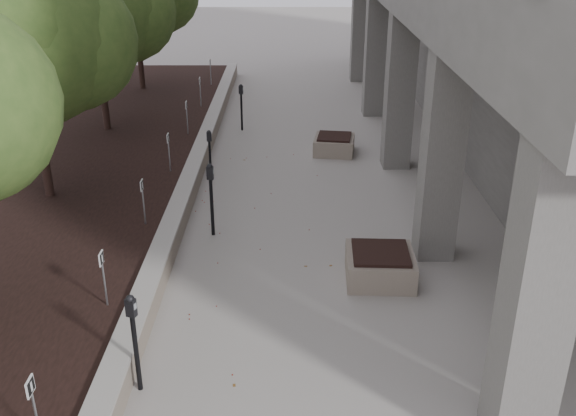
{
  "coord_description": "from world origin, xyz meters",
  "views": [
    {
      "loc": [
        0.57,
        -5.27,
        6.06
      ],
      "look_at": [
        0.55,
        5.95,
        1.0
      ],
      "focal_mm": 40.15,
      "sensor_mm": 36.0,
      "label": 1
    }
  ],
  "objects_px": {
    "parking_meter_2": "(135,344)",
    "planter_front": "(380,265)",
    "parking_meter_3": "(212,200)",
    "parking_meter_5": "(241,107)",
    "planter_back": "(334,144)",
    "crabapple_tree_4": "(96,34)",
    "parking_meter_4": "(210,156)",
    "crabapple_tree_5": "(136,11)",
    "crabapple_tree_3": "(30,74)"
  },
  "relations": [
    {
      "from": "parking_meter_2",
      "to": "parking_meter_4",
      "type": "bearing_deg",
      "value": 108.43
    },
    {
      "from": "parking_meter_4",
      "to": "parking_meter_5",
      "type": "xyz_separation_m",
      "value": [
        0.49,
        4.3,
        0.06
      ]
    },
    {
      "from": "crabapple_tree_4",
      "to": "parking_meter_4",
      "type": "relative_size",
      "value": 4.06
    },
    {
      "from": "parking_meter_3",
      "to": "planter_front",
      "type": "distance_m",
      "value": 3.75
    },
    {
      "from": "crabapple_tree_3",
      "to": "parking_meter_3",
      "type": "relative_size",
      "value": 3.43
    },
    {
      "from": "crabapple_tree_4",
      "to": "parking_meter_3",
      "type": "bearing_deg",
      "value": -58.6
    },
    {
      "from": "parking_meter_4",
      "to": "planter_front",
      "type": "relative_size",
      "value": 1.1
    },
    {
      "from": "crabapple_tree_3",
      "to": "planter_back",
      "type": "height_order",
      "value": "crabapple_tree_3"
    },
    {
      "from": "crabapple_tree_4",
      "to": "parking_meter_2",
      "type": "distance_m",
      "value": 11.76
    },
    {
      "from": "crabapple_tree_3",
      "to": "crabapple_tree_5",
      "type": "height_order",
      "value": "same"
    },
    {
      "from": "parking_meter_2",
      "to": "parking_meter_3",
      "type": "bearing_deg",
      "value": 103.43
    },
    {
      "from": "parking_meter_3",
      "to": "parking_meter_4",
      "type": "bearing_deg",
      "value": 101.45
    },
    {
      "from": "parking_meter_2",
      "to": "planter_front",
      "type": "xyz_separation_m",
      "value": [
        3.76,
        3.06,
        -0.49
      ]
    },
    {
      "from": "crabapple_tree_3",
      "to": "parking_meter_3",
      "type": "bearing_deg",
      "value": -17.39
    },
    {
      "from": "crabapple_tree_5",
      "to": "parking_meter_3",
      "type": "distance_m",
      "value": 12.03
    },
    {
      "from": "parking_meter_2",
      "to": "planter_front",
      "type": "relative_size",
      "value": 1.27
    },
    {
      "from": "crabapple_tree_4",
      "to": "crabapple_tree_3",
      "type": "bearing_deg",
      "value": -90.0
    },
    {
      "from": "parking_meter_2",
      "to": "parking_meter_3",
      "type": "relative_size",
      "value": 0.98
    },
    {
      "from": "parking_meter_2",
      "to": "crabapple_tree_5",
      "type": "bearing_deg",
      "value": 120.86
    },
    {
      "from": "parking_meter_2",
      "to": "crabapple_tree_3",
      "type": "bearing_deg",
      "value": 137.76
    },
    {
      "from": "crabapple_tree_5",
      "to": "planter_front",
      "type": "bearing_deg",
      "value": -61.57
    },
    {
      "from": "planter_back",
      "to": "crabapple_tree_4",
      "type": "bearing_deg",
      "value": 171.41
    },
    {
      "from": "crabapple_tree_3",
      "to": "planter_front",
      "type": "distance_m",
      "value": 8.15
    },
    {
      "from": "crabapple_tree_5",
      "to": "planter_back",
      "type": "height_order",
      "value": "crabapple_tree_5"
    },
    {
      "from": "crabapple_tree_3",
      "to": "crabapple_tree_5",
      "type": "bearing_deg",
      "value": 90.0
    },
    {
      "from": "parking_meter_2",
      "to": "parking_meter_4",
      "type": "height_order",
      "value": "parking_meter_2"
    },
    {
      "from": "parking_meter_4",
      "to": "crabapple_tree_3",
      "type": "bearing_deg",
      "value": -167.06
    },
    {
      "from": "parking_meter_2",
      "to": "parking_meter_5",
      "type": "relative_size",
      "value": 1.06
    },
    {
      "from": "crabapple_tree_4",
      "to": "planter_front",
      "type": "distance_m",
      "value": 11.01
    },
    {
      "from": "crabapple_tree_3",
      "to": "planter_front",
      "type": "bearing_deg",
      "value": -23.01
    },
    {
      "from": "crabapple_tree_4",
      "to": "parking_meter_5",
      "type": "height_order",
      "value": "crabapple_tree_4"
    },
    {
      "from": "crabapple_tree_3",
      "to": "planter_front",
      "type": "xyz_separation_m",
      "value": [
        7.03,
        -2.98,
        -2.84
      ]
    },
    {
      "from": "parking_meter_3",
      "to": "parking_meter_5",
      "type": "distance_m",
      "value": 7.32
    },
    {
      "from": "crabapple_tree_3",
      "to": "parking_meter_3",
      "type": "height_order",
      "value": "crabapple_tree_3"
    },
    {
      "from": "crabapple_tree_5",
      "to": "parking_meter_5",
      "type": "height_order",
      "value": "crabapple_tree_5"
    },
    {
      "from": "crabapple_tree_5",
      "to": "planter_front",
      "type": "distance_m",
      "value": 15.03
    },
    {
      "from": "crabapple_tree_5",
      "to": "planter_front",
      "type": "height_order",
      "value": "crabapple_tree_5"
    },
    {
      "from": "parking_meter_2",
      "to": "planter_back",
      "type": "relative_size",
      "value": 1.42
    },
    {
      "from": "parking_meter_4",
      "to": "crabapple_tree_5",
      "type": "bearing_deg",
      "value": 97.15
    },
    {
      "from": "planter_back",
      "to": "parking_meter_3",
      "type": "bearing_deg",
      "value": -118.91
    },
    {
      "from": "crabapple_tree_3",
      "to": "planter_back",
      "type": "distance_m",
      "value": 8.26
    },
    {
      "from": "planter_front",
      "to": "planter_back",
      "type": "relative_size",
      "value": 1.11
    },
    {
      "from": "parking_meter_5",
      "to": "parking_meter_2",
      "type": "bearing_deg",
      "value": -80.83
    },
    {
      "from": "parking_meter_5",
      "to": "parking_meter_3",
      "type": "bearing_deg",
      "value": -78.82
    },
    {
      "from": "planter_front",
      "to": "crabapple_tree_4",
      "type": "bearing_deg",
      "value": 131.36
    },
    {
      "from": "parking_meter_5",
      "to": "planter_back",
      "type": "xyz_separation_m",
      "value": [
        2.75,
        -2.14,
        -0.47
      ]
    },
    {
      "from": "parking_meter_2",
      "to": "parking_meter_4",
      "type": "relative_size",
      "value": 1.15
    },
    {
      "from": "crabapple_tree_4",
      "to": "parking_meter_2",
      "type": "height_order",
      "value": "crabapple_tree_4"
    },
    {
      "from": "crabapple_tree_5",
      "to": "planter_back",
      "type": "xyz_separation_m",
      "value": [
        6.63,
        -6.0,
        -2.87
      ]
    },
    {
      "from": "parking_meter_2",
      "to": "planter_back",
      "type": "xyz_separation_m",
      "value": [
        3.36,
        10.04,
        -0.52
      ]
    }
  ]
}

